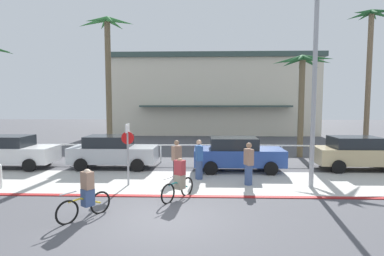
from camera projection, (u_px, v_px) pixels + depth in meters
The scene contains 19 objects.
ground_plane at pixel (182, 158), 19.13m from camera, with size 80.00×80.00×0.00m, color #4C4C51.
sidewalk_strip at pixel (174, 182), 13.36m from camera, with size 44.00×4.00×0.02m, color beige.
curb_paint at pixel (169, 196), 11.36m from camera, with size 44.00×0.24×0.03m, color maroon.
building_backdrop at pixel (213, 95), 35.85m from camera, with size 21.62×11.88×8.31m.
rail_fence at pixel (181, 148), 17.57m from camera, with size 25.06×0.08×1.04m.
stop_sign_bike_lane at pixel (128, 145), 12.73m from camera, with size 0.52×0.56×2.56m.
streetlight_curb at pixel (317, 81), 11.96m from camera, with size 0.24×2.54×7.50m.
palm_tree_1 at pixel (107, 57), 19.40m from camera, with size 3.52×3.23×8.72m.
palm_tree_2 at pixel (302, 77), 19.06m from camera, with size 3.50×3.04×6.30m.
palm_tree_3 at pixel (370, 50), 21.81m from camera, with size 3.24×2.97×9.86m.
car_white_0 at pixel (11, 151), 16.18m from camera, with size 4.40×2.02×1.69m.
car_silver_1 at pixel (113, 151), 16.17m from camera, with size 4.40×2.02×1.69m.
car_blue_2 at pixel (237, 154), 15.44m from camera, with size 4.40×2.02×1.69m.
car_tan_3 at pixel (358, 153), 15.74m from camera, with size 4.40×2.02×1.69m.
cyclist_yellow_0 at pixel (86, 195), 9.25m from camera, with size 1.14×1.49×1.50m.
cyclist_teal_1 at pixel (179, 180), 11.05m from camera, with size 1.05×1.55×1.50m.
pedestrian_0 at pixel (177, 161), 13.94m from camera, with size 0.47×0.46×1.74m.
pedestrian_1 at pixel (249, 165), 12.82m from camera, with size 0.42×0.47×1.78m.
pedestrian_2 at pixel (199, 161), 13.77m from camera, with size 0.40×0.46×1.78m.
Camera 1 is at (1.22, -8.87, 3.48)m, focal length 29.05 mm.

